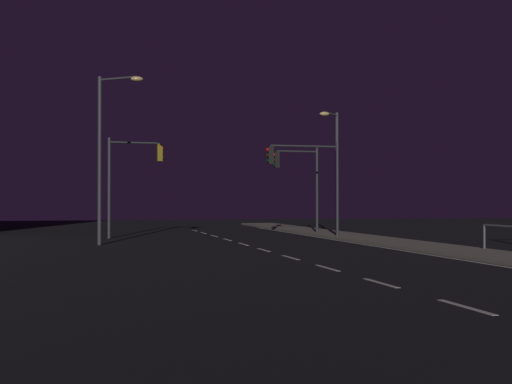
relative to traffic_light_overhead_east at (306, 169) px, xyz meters
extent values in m
plane|color=black|center=(-4.42, -15.66, -3.79)|extent=(112.00, 112.00, 0.00)
cube|color=silver|center=(-4.42, -24.16, -3.78)|extent=(0.14, 2.00, 0.01)
cube|color=silver|center=(-4.42, -20.16, -3.78)|extent=(0.14, 2.00, 0.01)
cube|color=silver|center=(-4.42, -16.16, -3.78)|extent=(0.14, 2.00, 0.01)
cube|color=silver|center=(-4.42, -12.16, -3.78)|extent=(0.14, 2.00, 0.01)
cube|color=silver|center=(-4.42, -8.16, -3.78)|extent=(0.14, 2.00, 0.01)
cube|color=silver|center=(-4.42, -4.16, -3.78)|extent=(0.14, 2.00, 0.01)
cube|color=silver|center=(-4.42, -0.16, -3.78)|extent=(0.14, 2.00, 0.01)
cube|color=silver|center=(-4.42, 3.84, -3.78)|extent=(0.14, 2.00, 0.01)
cube|color=silver|center=(-4.42, 7.84, -3.78)|extent=(0.14, 2.00, 0.01)
cube|color=silver|center=(-4.42, 11.84, -3.78)|extent=(0.14, 2.00, 0.01)
cube|color=silver|center=(1.03, -10.66, -3.78)|extent=(0.14, 53.00, 0.01)
cylinder|color=#2D3033|center=(1.81, 0.02, -1.07)|extent=(0.16, 0.16, 5.15)
cylinder|color=#2D3033|center=(-0.10, 0.00, 1.25)|extent=(3.82, 0.16, 0.11)
cube|color=black|center=(-2.01, -0.03, 0.73)|extent=(0.28, 0.34, 0.95)
sphere|color=red|center=(-2.17, -0.03, 1.03)|extent=(0.20, 0.20, 0.20)
sphere|color=black|center=(-2.17, -0.03, 0.73)|extent=(0.20, 0.20, 0.20)
sphere|color=black|center=(-2.17, -0.03, 0.43)|extent=(0.20, 0.20, 0.20)
cylinder|color=#38383D|center=(-10.46, 2.54, -1.03)|extent=(0.16, 0.16, 5.52)
cylinder|color=#2D3033|center=(-9.08, 2.61, 1.48)|extent=(2.77, 0.24, 0.11)
cube|color=olive|center=(-7.70, 2.68, 0.96)|extent=(0.30, 0.35, 0.95)
sphere|color=red|center=(-7.55, 2.68, 1.26)|extent=(0.20, 0.20, 0.20)
sphere|color=black|center=(-7.55, 2.68, 0.96)|extent=(0.20, 0.20, 0.20)
sphere|color=black|center=(-7.55, 2.68, 0.66)|extent=(0.20, 0.20, 0.20)
cylinder|color=#2D3033|center=(1.89, 3.82, -1.08)|extent=(0.16, 0.16, 5.14)
cylinder|color=#2D3033|center=(0.61, 3.76, 1.25)|extent=(2.57, 0.22, 0.11)
cube|color=black|center=(-0.67, 3.71, 0.72)|extent=(0.29, 0.35, 0.95)
sphere|color=red|center=(-0.83, 3.70, 1.02)|extent=(0.20, 0.20, 0.20)
sphere|color=black|center=(-0.83, 3.70, 0.72)|extent=(0.20, 0.20, 0.20)
sphere|color=black|center=(-0.83, 3.70, 0.42)|extent=(0.20, 0.20, 0.20)
cylinder|color=#38383D|center=(2.22, 1.21, -0.17)|extent=(0.18, 0.18, 6.95)
cylinder|color=#4C4C51|center=(1.65, 0.63, 3.16)|extent=(1.22, 1.23, 0.10)
ellipsoid|color=#F9D172|center=(1.07, 0.06, 3.06)|extent=(0.56, 0.36, 0.24)
cylinder|color=#38383D|center=(-11.03, -3.22, 0.12)|extent=(0.18, 0.18, 7.82)
cylinder|color=#38383D|center=(-10.22, -3.82, 3.89)|extent=(1.69, 1.28, 0.10)
ellipsoid|color=#F9D172|center=(-9.40, -4.42, 3.79)|extent=(0.56, 0.36, 0.24)
cylinder|color=#59595E|center=(3.91, -11.25, -3.17)|extent=(0.09, 0.09, 0.95)
camera|label=1|loc=(-11.37, -36.12, -1.77)|focal=48.66mm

